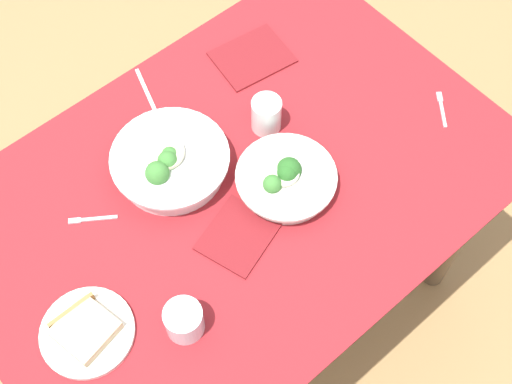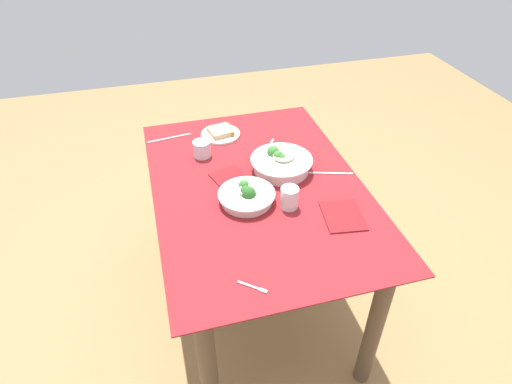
{
  "view_description": "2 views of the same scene",
  "coord_description": "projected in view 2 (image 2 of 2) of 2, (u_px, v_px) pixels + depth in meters",
  "views": [
    {
      "loc": [
        0.49,
        0.65,
        2.17
      ],
      "look_at": [
        -0.03,
        0.04,
        0.77
      ],
      "focal_mm": 48.94,
      "sensor_mm": 36.0,
      "label": 1
    },
    {
      "loc": [
        -1.42,
        0.4,
        1.89
      ],
      "look_at": [
        -0.05,
        0.02,
        0.77
      ],
      "focal_mm": 30.25,
      "sensor_mm": 36.0,
      "label": 2
    }
  ],
  "objects": [
    {
      "name": "broccoli_bowl_near",
      "position": [
        281.0,
        163.0,
        1.93
      ],
      "size": [
        0.28,
        0.28,
        0.1
      ],
      "color": "white",
      "rests_on": "dining_table"
    },
    {
      "name": "water_glass_side",
      "position": [
        289.0,
        198.0,
        1.72
      ],
      "size": [
        0.07,
        0.07,
        0.09
      ],
      "primitive_type": "cylinder",
      "color": "silver",
      "rests_on": "dining_table"
    },
    {
      "name": "napkin_folded_upper",
      "position": [
        231.0,
        179.0,
        1.89
      ],
      "size": [
        0.2,
        0.18,
        0.01
      ],
      "primitive_type": "cube",
      "rotation": [
        0.0,
        0.0,
        0.31
      ],
      "color": "maroon",
      "rests_on": "dining_table"
    },
    {
      "name": "table_knife_right",
      "position": [
        170.0,
        138.0,
        2.16
      ],
      "size": [
        0.04,
        0.22,
        0.0
      ],
      "primitive_type": "cube",
      "rotation": [
        0.0,
        0.0,
        1.71
      ],
      "color": "#B7B7BC",
      "rests_on": "dining_table"
    },
    {
      "name": "water_glass_center",
      "position": [
        202.0,
        149.0,
        2.02
      ],
      "size": [
        0.08,
        0.08,
        0.08
      ],
      "primitive_type": "cylinder",
      "color": "silver",
      "rests_on": "dining_table"
    },
    {
      "name": "broccoli_bowl_far",
      "position": [
        247.0,
        196.0,
        1.75
      ],
      "size": [
        0.23,
        0.23,
        0.08
      ],
      "color": "silver",
      "rests_on": "dining_table"
    },
    {
      "name": "bread_side_plate",
      "position": [
        221.0,
        133.0,
        2.18
      ],
      "size": [
        0.2,
        0.2,
        0.04
      ],
      "color": "silver",
      "rests_on": "dining_table"
    },
    {
      "name": "dining_table",
      "position": [
        258.0,
        209.0,
        1.93
      ],
      "size": [
        1.3,
        0.89,
        0.77
      ],
      "color": "maroon",
      "rests_on": "ground_plane"
    },
    {
      "name": "fork_by_near_bowl",
      "position": [
        254.0,
        287.0,
        1.41
      ],
      "size": [
        0.08,
        0.09,
        0.0
      ],
      "rotation": [
        0.0,
        0.0,
        4.03
      ],
      "color": "#B7B7BC",
      "rests_on": "dining_table"
    },
    {
      "name": "napkin_folded_lower",
      "position": [
        343.0,
        216.0,
        1.7
      ],
      "size": [
        0.21,
        0.18,
        0.01
      ],
      "primitive_type": "cube",
      "rotation": [
        0.0,
        0.0,
        -0.14
      ],
      "color": "maroon",
      "rests_on": "dining_table"
    },
    {
      "name": "table_knife_left",
      "position": [
        331.0,
        174.0,
        1.92
      ],
      "size": [
        0.07,
        0.19,
        0.0
      ],
      "primitive_type": "cube",
      "rotation": [
        0.0,
        0.0,
        4.41
      ],
      "color": "#B7B7BC",
      "rests_on": "dining_table"
    },
    {
      "name": "fork_by_far_bowl",
      "position": [
        270.0,
        144.0,
        2.12
      ],
      "size": [
        0.1,
        0.07,
        0.0
      ],
      "rotation": [
        0.0,
        0.0,
        5.68
      ],
      "color": "#B7B7BC",
      "rests_on": "dining_table"
    },
    {
      "name": "ground_plane",
      "position": [
        257.0,
        299.0,
        2.33
      ],
      "size": [
        6.0,
        6.0,
        0.0
      ],
      "primitive_type": "plane",
      "color": "#9E7547"
    }
  ]
}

